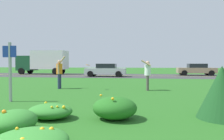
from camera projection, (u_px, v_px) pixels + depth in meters
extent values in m
plane|color=#26601E|center=(112.00, 86.00, 13.36)|extent=(120.00, 120.00, 0.00)
cube|color=#38383A|center=(127.00, 76.00, 25.15)|extent=(120.00, 8.89, 0.01)
cube|color=yellow|center=(127.00, 76.00, 25.15)|extent=(120.00, 0.16, 0.00)
sphere|color=gold|center=(42.00, 129.00, 3.57)|extent=(0.08, 0.08, 0.08)
sphere|color=gold|center=(51.00, 129.00, 3.63)|extent=(0.08, 0.08, 0.08)
sphere|color=gold|center=(55.00, 137.00, 3.50)|extent=(0.06, 0.06, 0.06)
sphere|color=gold|center=(17.00, 129.00, 3.55)|extent=(0.06, 0.06, 0.06)
sphere|color=gold|center=(22.00, 140.00, 3.12)|extent=(0.09, 0.09, 0.09)
ellipsoid|color=#23661E|center=(115.00, 108.00, 5.52)|extent=(1.18, 1.05, 0.59)
sphere|color=gold|center=(122.00, 102.00, 5.80)|extent=(0.07, 0.07, 0.07)
sphere|color=gold|center=(101.00, 95.00, 5.85)|extent=(0.07, 0.07, 0.07)
sphere|color=gold|center=(113.00, 99.00, 5.18)|extent=(0.08, 0.08, 0.08)
sphere|color=gold|center=(110.00, 105.00, 5.43)|extent=(0.07, 0.07, 0.07)
ellipsoid|color=#337F2D|center=(15.00, 121.00, 4.44)|extent=(0.91, 1.00, 0.48)
sphere|color=orange|center=(8.00, 124.00, 4.06)|extent=(0.06, 0.06, 0.06)
sphere|color=orange|center=(4.00, 112.00, 4.28)|extent=(0.09, 0.09, 0.09)
sphere|color=orange|center=(14.00, 117.00, 4.26)|extent=(0.05, 0.05, 0.05)
sphere|color=orange|center=(26.00, 122.00, 4.24)|extent=(0.06, 0.06, 0.06)
sphere|color=orange|center=(25.00, 120.00, 4.43)|extent=(0.05, 0.05, 0.05)
sphere|color=orange|center=(24.00, 113.00, 4.52)|extent=(0.08, 0.08, 0.08)
sphere|color=orange|center=(12.00, 121.00, 4.31)|extent=(0.07, 0.07, 0.07)
ellipsoid|color=#337F2D|center=(50.00, 111.00, 5.57)|extent=(1.20, 0.96, 0.40)
sphere|color=yellow|center=(64.00, 107.00, 5.36)|extent=(0.09, 0.09, 0.09)
sphere|color=yellow|center=(52.00, 108.00, 5.39)|extent=(0.05, 0.05, 0.05)
sphere|color=yellow|center=(52.00, 107.00, 5.25)|extent=(0.06, 0.06, 0.06)
sphere|color=yellow|center=(57.00, 107.00, 5.32)|extent=(0.06, 0.06, 0.06)
sphere|color=yellow|center=(46.00, 103.00, 5.94)|extent=(0.08, 0.08, 0.08)
cube|color=#93969B|center=(10.00, 72.00, 8.02)|extent=(0.07, 0.10, 2.28)
cube|color=navy|center=(9.00, 51.00, 7.96)|extent=(0.56, 0.03, 0.44)
cone|color=#19471E|center=(222.00, 92.00, 5.55)|extent=(1.27, 1.27, 1.41)
cylinder|color=orange|center=(59.00, 69.00, 12.17)|extent=(0.34, 0.34, 0.61)
sphere|color=tan|center=(59.00, 62.00, 12.16)|extent=(0.21, 0.21, 0.21)
cylinder|color=navy|center=(60.00, 81.00, 12.28)|extent=(0.14, 0.14, 0.86)
cylinder|color=navy|center=(59.00, 81.00, 12.11)|extent=(0.14, 0.14, 0.86)
cylinder|color=tan|center=(62.00, 60.00, 12.34)|extent=(0.42, 0.09, 0.51)
cylinder|color=tan|center=(58.00, 69.00, 11.98)|extent=(0.11, 0.09, 0.58)
cylinder|color=silver|center=(148.00, 70.00, 11.37)|extent=(0.34, 0.34, 0.58)
sphere|color=tan|center=(148.00, 63.00, 11.36)|extent=(0.21, 0.21, 0.21)
cylinder|color=#4C4742|center=(148.00, 83.00, 11.31)|extent=(0.14, 0.14, 0.82)
cylinder|color=#4C4742|center=(148.00, 83.00, 11.48)|extent=(0.14, 0.14, 0.82)
cylinder|color=tan|center=(146.00, 63.00, 11.18)|extent=(0.52, 0.10, 0.35)
cylinder|color=tan|center=(147.00, 70.00, 11.57)|extent=(0.11, 0.09, 0.55)
cylinder|color=orange|center=(88.00, 65.00, 11.70)|extent=(0.23, 0.23, 0.06)
torus|color=orange|center=(88.00, 65.00, 11.70)|extent=(0.23, 0.23, 0.06)
cube|color=#937F60|center=(196.00, 70.00, 25.86)|extent=(4.50, 1.82, 0.66)
cube|color=black|center=(197.00, 66.00, 25.83)|extent=(2.10, 1.64, 0.52)
cylinder|color=black|center=(184.00, 73.00, 25.22)|extent=(0.66, 0.22, 0.66)
cylinder|color=black|center=(182.00, 72.00, 26.98)|extent=(0.66, 0.22, 0.66)
cylinder|color=black|center=(212.00, 73.00, 24.76)|extent=(0.66, 0.22, 0.66)
cylinder|color=black|center=(207.00, 72.00, 26.52)|extent=(0.66, 0.22, 0.66)
cube|color=#B7BABF|center=(106.00, 71.00, 23.47)|extent=(4.50, 1.82, 0.66)
cube|color=black|center=(107.00, 66.00, 23.44)|extent=(2.10, 1.64, 0.52)
cylinder|color=black|center=(90.00, 74.00, 22.83)|extent=(0.66, 0.22, 0.66)
cylinder|color=black|center=(94.00, 73.00, 24.59)|extent=(0.66, 0.22, 0.66)
cylinder|color=black|center=(118.00, 74.00, 22.37)|extent=(0.66, 0.22, 0.66)
cylinder|color=black|center=(120.00, 73.00, 24.13)|extent=(0.66, 0.22, 0.66)
cube|color=#194C2D|center=(27.00, 63.00, 29.14)|extent=(2.10, 2.30, 2.00)
cube|color=silver|center=(50.00, 60.00, 28.63)|extent=(4.60, 2.30, 2.50)
cylinder|color=black|center=(21.00, 71.00, 28.11)|extent=(0.88, 0.26, 0.88)
cylinder|color=black|center=(30.00, 71.00, 30.29)|extent=(0.88, 0.26, 0.88)
cylinder|color=black|center=(56.00, 71.00, 27.40)|extent=(0.88, 0.26, 0.88)
cylinder|color=black|center=(62.00, 71.00, 29.58)|extent=(0.88, 0.26, 0.88)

